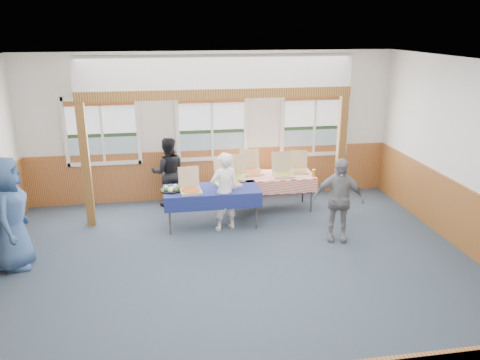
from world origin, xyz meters
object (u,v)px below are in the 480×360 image
object	(u,v)px
woman_black	(168,172)
woman_white	(224,192)
man_blue	(9,214)
table_right	(270,178)
person_grey	(338,200)
table_left	(212,191)

from	to	relation	value
woman_black	woman_white	bearing A→B (deg)	124.53
man_blue	woman_white	bearing A→B (deg)	-78.61
woman_white	man_blue	bearing A→B (deg)	-4.25
table_right	woman_white	xyz separation A→B (m)	(-1.07, -0.86, 0.06)
table_right	person_grey	distance (m)	1.84
table_left	person_grey	xyz separation A→B (m)	(2.16, -0.98, 0.07)
person_grey	woman_black	bearing A→B (deg)	159.83
man_blue	table_left	bearing A→B (deg)	-74.17
table_left	man_blue	world-z (taller)	man_blue
table_right	person_grey	xyz separation A→B (m)	(0.87, -1.62, 0.07)
woman_white	woman_black	xyz separation A→B (m)	(-1.01, 1.42, -0.01)
table_left	table_right	xyz separation A→B (m)	(1.29, 0.64, 0.00)
table_left	woman_black	distance (m)	1.44
table_right	person_grey	bearing A→B (deg)	-45.43
woman_black	table_right	bearing A→B (deg)	164.01
table_left	man_blue	xyz separation A→B (m)	(-3.27, -1.11, 0.22)
table_left	person_grey	distance (m)	2.37
person_grey	woman_white	bearing A→B (deg)	174.89
table_left	woman_black	bearing A→B (deg)	117.95
woman_white	person_grey	world-z (taller)	person_grey
table_right	man_blue	bearing A→B (deg)	-142.74
table_right	woman_white	world-z (taller)	woman_white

